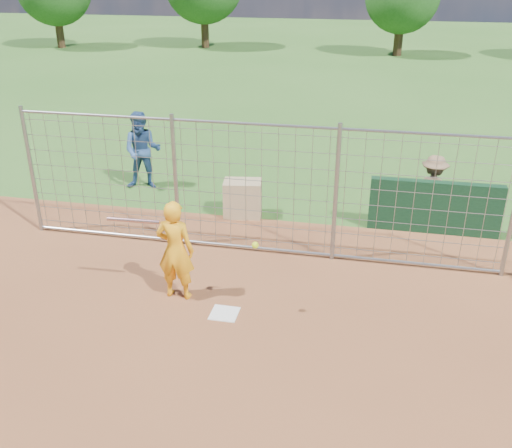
% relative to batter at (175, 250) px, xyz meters
% --- Properties ---
extents(ground, '(100.00, 100.00, 0.00)m').
position_rel_batter_xyz_m(ground, '(0.89, -0.17, -0.85)').
color(ground, '#2D591E').
rests_on(ground, ground).
extents(infield_dirt, '(18.00, 18.00, 0.00)m').
position_rel_batter_xyz_m(infield_dirt, '(0.89, -3.17, -0.85)').
color(infield_dirt, brown).
rests_on(infield_dirt, ground).
extents(home_plate, '(0.43, 0.43, 0.02)m').
position_rel_batter_xyz_m(home_plate, '(0.89, -0.37, -0.84)').
color(home_plate, silver).
rests_on(home_plate, ground).
extents(dugout_wall, '(2.60, 0.20, 1.10)m').
position_rel_batter_xyz_m(dugout_wall, '(4.29, 3.43, -0.30)').
color(dugout_wall, '#11381E').
rests_on(dugout_wall, ground).
extents(batter, '(0.64, 0.43, 1.71)m').
position_rel_batter_xyz_m(batter, '(0.00, 0.00, 0.00)').
color(batter, '#FFA816').
rests_on(batter, ground).
extents(bystander_a, '(1.03, 0.87, 1.89)m').
position_rel_batter_xyz_m(bystander_a, '(-2.43, 4.60, 0.09)').
color(bystander_a, navy).
rests_on(bystander_a, ground).
extents(bystander_c, '(1.08, 0.78, 1.50)m').
position_rel_batter_xyz_m(bystander_c, '(4.26, 3.86, -0.10)').
color(bystander_c, brown).
rests_on(bystander_c, ground).
extents(equipment_bin, '(0.87, 0.67, 0.80)m').
position_rel_batter_xyz_m(equipment_bin, '(0.30, 3.44, -0.45)').
color(equipment_bin, tan).
rests_on(equipment_bin, ground).
extents(equipment_in_play, '(2.46, 0.23, 0.24)m').
position_rel_batter_xyz_m(equipment_in_play, '(-0.12, -0.20, 0.51)').
color(equipment_in_play, silver).
rests_on(equipment_in_play, ground).
extents(backstop_fence, '(9.08, 0.08, 2.60)m').
position_rel_batter_xyz_m(backstop_fence, '(0.89, 1.83, 0.40)').
color(backstop_fence, gray).
rests_on(backstop_fence, ground).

